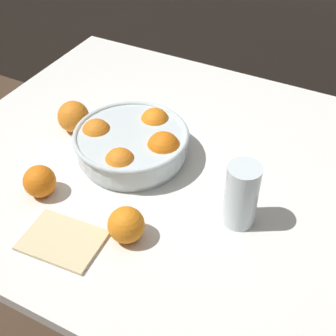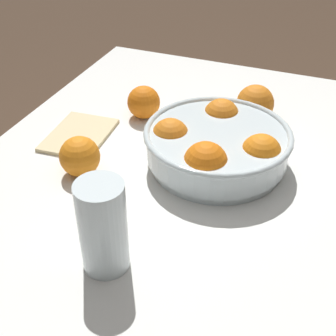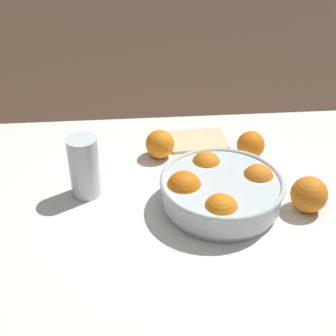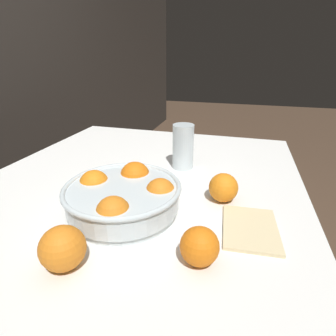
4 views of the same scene
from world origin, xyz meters
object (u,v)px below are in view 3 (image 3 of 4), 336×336
at_px(orange_loose_front, 251,145).
at_px(orange_loose_aside, 309,194).
at_px(orange_loose_near_bowl, 159,144).
at_px(fruit_bowl, 220,190).
at_px(juice_glass, 85,170).

relative_size(orange_loose_front, orange_loose_aside, 0.89).
height_order(orange_loose_near_bowl, orange_loose_aside, orange_loose_aside).
bearing_deg(orange_loose_aside, orange_loose_front, -71.67).
relative_size(fruit_bowl, orange_loose_front, 3.81).
xyz_separation_m(juice_glass, orange_loose_front, (-0.43, -0.13, -0.03)).
bearing_deg(orange_loose_front, fruit_bowl, 59.66).
distance_m(orange_loose_front, orange_loose_aside, 0.25).
relative_size(orange_loose_near_bowl, orange_loose_front, 1.04).
distance_m(orange_loose_near_bowl, orange_loose_front, 0.24).
bearing_deg(orange_loose_near_bowl, orange_loose_front, 174.59).
relative_size(orange_loose_near_bowl, orange_loose_aside, 0.92).
bearing_deg(orange_loose_aside, fruit_bowl, -8.09).
xyz_separation_m(juice_glass, orange_loose_aside, (-0.51, 0.11, -0.02)).
xyz_separation_m(orange_loose_near_bowl, orange_loose_front, (-0.24, 0.02, -0.00)).
xyz_separation_m(juice_glass, orange_loose_near_bowl, (-0.19, -0.15, -0.03)).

